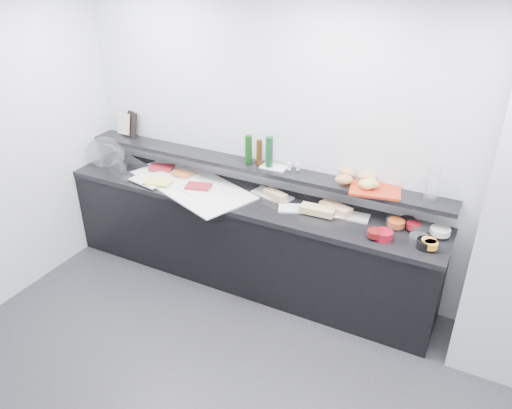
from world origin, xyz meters
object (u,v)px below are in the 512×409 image
at_px(framed_print, 130,123).
at_px(carafe, 433,184).
at_px(cloche_base, 126,165).
at_px(bread_tray, 375,190).
at_px(condiment_tray, 274,167).
at_px(sandwich_plate_mid, 299,209).

height_order(framed_print, carafe, carafe).
height_order(cloche_base, bread_tray, bread_tray).
relative_size(cloche_base, bread_tray, 1.06).
distance_m(cloche_base, condiment_tray, 1.62).
bearing_deg(sandwich_plate_mid, carafe, -11.86).
distance_m(sandwich_plate_mid, bread_tray, 0.67).
distance_m(sandwich_plate_mid, condiment_tray, 0.46).
bearing_deg(framed_print, cloche_base, -48.15).
height_order(sandwich_plate_mid, condiment_tray, condiment_tray).
height_order(cloche_base, condiment_tray, condiment_tray).
bearing_deg(carafe, bread_tray, -176.06).
relative_size(cloche_base, condiment_tray, 1.85).
height_order(bread_tray, carafe, carafe).
bearing_deg(bread_tray, carafe, -8.14).
xyz_separation_m(sandwich_plate_mid, carafe, (1.03, 0.18, 0.39)).
relative_size(framed_print, condiment_tray, 1.12).
distance_m(cloche_base, sandwich_plate_mid, 1.94).
bearing_deg(framed_print, bread_tray, 19.34).
bearing_deg(carafe, condiment_tray, 179.41).
bearing_deg(cloche_base, condiment_tray, 26.28).
height_order(condiment_tray, carafe, carafe).
xyz_separation_m(cloche_base, sandwich_plate_mid, (1.93, -0.03, -0.01)).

